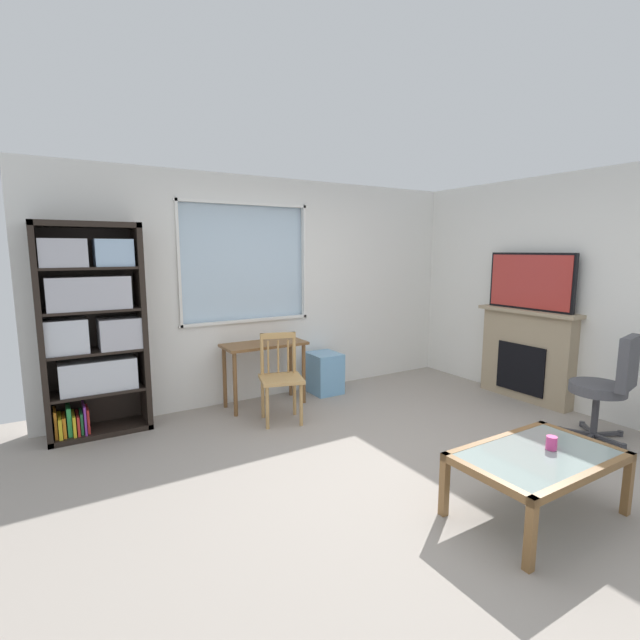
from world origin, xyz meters
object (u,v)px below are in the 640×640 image
object	(u,v)px
bookshelf	(92,324)
office_chair	(609,382)
fireplace	(526,354)
plastic_drawer_unit	(324,373)
desk_under_window	(264,354)
wooden_chair	(281,377)
coffee_table	(538,461)
tv	(530,281)
sippy_cup	(551,443)

from	to	relation	value
bookshelf	office_chair	distance (m)	4.79
fireplace	plastic_drawer_unit	bearing A→B (deg)	142.69
desk_under_window	plastic_drawer_unit	xyz separation A→B (m)	(0.82, 0.05, -0.34)
desk_under_window	wooden_chair	size ratio (longest dim) A/B	1.03
bookshelf	coffee_table	distance (m)	3.88
plastic_drawer_unit	tv	distance (m)	2.62
bookshelf	wooden_chair	bearing A→B (deg)	-20.75
desk_under_window	coffee_table	size ratio (longest dim) A/B	0.85
tv	desk_under_window	bearing A→B (deg)	152.71
wooden_chair	tv	world-z (taller)	tv
wooden_chair	plastic_drawer_unit	xyz separation A→B (m)	(0.88, 0.57, -0.22)
wooden_chair	desk_under_window	bearing A→B (deg)	83.90
sippy_cup	bookshelf	bearing A→B (deg)	128.86
plastic_drawer_unit	coffee_table	bearing A→B (deg)	-93.72
fireplace	office_chair	world-z (taller)	fireplace
office_chair	coffee_table	bearing A→B (deg)	-166.35
coffee_table	sippy_cup	world-z (taller)	sippy_cup
bookshelf	sippy_cup	size ratio (longest dim) A/B	22.19
tv	office_chair	size ratio (longest dim) A/B	1.04
bookshelf	office_chair	xyz separation A→B (m)	(3.97, -2.63, -0.51)
wooden_chair	fireplace	distance (m)	2.90
office_chair	sippy_cup	size ratio (longest dim) A/B	11.11
bookshelf	fireplace	world-z (taller)	bookshelf
desk_under_window	coffee_table	distance (m)	3.00
plastic_drawer_unit	tv	size ratio (longest dim) A/B	0.48
desk_under_window	office_chair	size ratio (longest dim) A/B	0.93
fireplace	office_chair	xyz separation A→B (m)	(-0.44, -1.13, 0.02)
fireplace	sippy_cup	bearing A→B (deg)	-141.79
tv	office_chair	bearing A→B (deg)	-110.29
wooden_chair	plastic_drawer_unit	world-z (taller)	wooden_chair
desk_under_window	sippy_cup	xyz separation A→B (m)	(0.75, -2.93, -0.11)
bookshelf	plastic_drawer_unit	distance (m)	2.65
desk_under_window	office_chair	bearing A→B (deg)	-47.99
bookshelf	desk_under_window	world-z (taller)	bookshelf
plastic_drawer_unit	tv	xyz separation A→B (m)	(1.87, -1.44, 1.14)
bookshelf	office_chair	size ratio (longest dim) A/B	2.00
wooden_chair	fireplace	bearing A→B (deg)	-17.53
wooden_chair	bookshelf	bearing A→B (deg)	159.25
sippy_cup	tv	bearing A→B (deg)	38.47
bookshelf	desk_under_window	bearing A→B (deg)	-3.58
wooden_chair	fireplace	xyz separation A→B (m)	(2.76, -0.87, 0.07)
wooden_chair	tv	size ratio (longest dim) A/B	0.87
bookshelf	fireplace	distance (m)	4.68
desk_under_window	plastic_drawer_unit	bearing A→B (deg)	3.48
coffee_table	wooden_chair	bearing A→B (deg)	105.84
office_chair	wooden_chair	bearing A→B (deg)	139.22
fireplace	office_chair	distance (m)	1.22
office_chair	fireplace	bearing A→B (deg)	68.91
wooden_chair	office_chair	world-z (taller)	office_chair
bookshelf	fireplace	size ratio (longest dim) A/B	1.66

